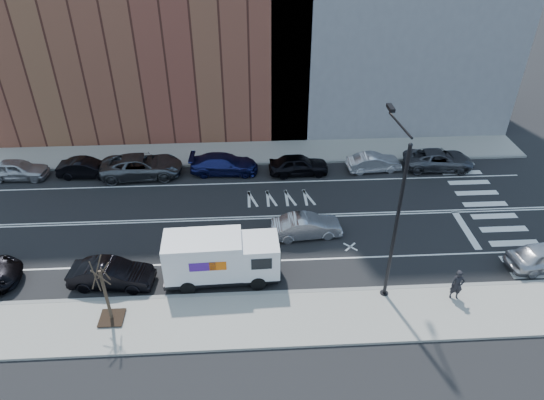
{
  "coord_description": "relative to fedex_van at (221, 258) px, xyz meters",
  "views": [
    {
      "loc": [
        0.04,
        -25.56,
        18.55
      ],
      "look_at": [
        1.46,
        -0.07,
        1.4
      ],
      "focal_mm": 32.0,
      "sensor_mm": 36.0,
      "label": 1
    }
  ],
  "objects": [
    {
      "name": "curb_near",
      "position": [
        1.61,
        -1.4,
        -1.41
      ],
      "size": [
        44.0,
        0.25,
        0.17
      ],
      "primitive_type": "cube",
      "color": "gray",
      "rests_on": "ground"
    },
    {
      "name": "ground",
      "position": [
        1.61,
        5.6,
        -1.49
      ],
      "size": [
        120.0,
        120.0,
        0.0
      ],
      "primitive_type": "plane",
      "color": "black",
      "rests_on": "ground"
    },
    {
      "name": "far_parked_b",
      "position": [
        -10.24,
        11.55,
        -0.81
      ],
      "size": [
        4.2,
        1.66,
        1.36
      ],
      "primitive_type": "imported",
      "rotation": [
        0.0,
        0.0,
        1.52
      ],
      "color": "black",
      "rests_on": "ground"
    },
    {
      "name": "curb_far",
      "position": [
        1.61,
        12.6,
        -1.41
      ],
      "size": [
        44.0,
        0.25,
        0.17
      ],
      "primitive_type": "cube",
      "color": "gray",
      "rests_on": "ground"
    },
    {
      "name": "crosswalk",
      "position": [
        17.61,
        5.6,
        -1.49
      ],
      "size": [
        3.0,
        14.0,
        0.01
      ],
      "primitive_type": null,
      "color": "white",
      "rests_on": "ground"
    },
    {
      "name": "road_markings",
      "position": [
        1.61,
        5.6,
        -1.49
      ],
      "size": [
        40.0,
        8.6,
        0.01
      ],
      "primitive_type": null,
      "color": "white",
      "rests_on": "ground"
    },
    {
      "name": "far_parked_c",
      "position": [
        -6.19,
        11.4,
        -0.68
      ],
      "size": [
        6.01,
        3.04,
        1.63
      ],
      "primitive_type": "imported",
      "rotation": [
        0.0,
        0.0,
        1.63
      ],
      "color": "#4C4E53",
      "rests_on": "ground"
    },
    {
      "name": "fedex_van",
      "position": [
        0.0,
        0.0,
        0.0
      ],
      "size": [
        6.29,
        2.37,
        2.84
      ],
      "rotation": [
        0.0,
        0.0,
        0.03
      ],
      "color": "black",
      "rests_on": "ground"
    },
    {
      "name": "near_parked_rear_a",
      "position": [
        -5.89,
        -0.17,
        -0.75
      ],
      "size": [
        4.6,
        1.97,
        1.48
      ],
      "primitive_type": "imported",
      "rotation": [
        0.0,
        0.0,
        1.48
      ],
      "color": "black",
      "rests_on": "ground"
    },
    {
      "name": "streetlight",
      "position": [
        8.61,
        -1.31,
        3.59
      ],
      "size": [
        0.44,
        4.02,
        9.34
      ],
      "color": "black",
      "rests_on": "ground"
    },
    {
      "name": "far_parked_d",
      "position": [
        -0.17,
        11.53,
        -0.76
      ],
      "size": [
        5.11,
        2.29,
        1.46
      ],
      "primitive_type": "imported",
      "rotation": [
        0.0,
        0.0,
        1.52
      ],
      "color": "navy",
      "rests_on": "ground"
    },
    {
      "name": "pedestrian",
      "position": [
        12.18,
        -2.3,
        -0.45
      ],
      "size": [
        0.7,
        0.5,
        1.79
      ],
      "primitive_type": "imported",
      "rotation": [
        0.0,
        0.0,
        -0.11
      ],
      "color": "black",
      "rests_on": "sidewalk_near"
    },
    {
      "name": "far_parked_a",
      "position": [
        -15.19,
        11.54,
        -0.76
      ],
      "size": [
        4.35,
        1.88,
        1.46
      ],
      "primitive_type": "imported",
      "rotation": [
        0.0,
        0.0,
        1.53
      ],
      "color": "#B0B0B5",
      "rests_on": "ground"
    },
    {
      "name": "driving_sedan",
      "position": [
        5.09,
        3.57,
        -0.79
      ],
      "size": [
        4.36,
        1.87,
        1.4
      ],
      "primitive_type": "imported",
      "rotation": [
        0.0,
        0.0,
        1.67
      ],
      "color": "#A5A5A9",
      "rests_on": "ground"
    },
    {
      "name": "sidewalk_far",
      "position": [
        1.61,
        14.4,
        -1.42
      ],
      "size": [
        44.0,
        3.6,
        0.15
      ],
      "primitive_type": "cube",
      "color": "gray",
      "rests_on": "ground"
    },
    {
      "name": "far_parked_e",
      "position": [
        5.36,
        11.07,
        -0.75
      ],
      "size": [
        4.44,
        1.9,
        1.49
      ],
      "primitive_type": "imported",
      "rotation": [
        0.0,
        0.0,
        1.6
      ],
      "color": "black",
      "rests_on": "ground"
    },
    {
      "name": "sidewalk_near",
      "position": [
        1.61,
        -3.2,
        -1.42
      ],
      "size": [
        44.0,
        3.6,
        0.15
      ],
      "primitive_type": "cube",
      "color": "gray",
      "rests_on": "ground"
    },
    {
      "name": "street_tree",
      "position": [
        -5.39,
        -2.8,
        -0.04
      ],
      "size": [
        1.2,
        1.2,
        3.75
      ],
      "color": "black",
      "rests_on": "ground"
    },
    {
      "name": "far_parked_f",
      "position": [
        11.05,
        11.23,
        -0.83
      ],
      "size": [
        4.12,
        1.74,
        1.32
      ],
      "primitive_type": "imported",
      "rotation": [
        0.0,
        0.0,
        1.66
      ],
      "color": "silver",
      "rests_on": "ground"
    },
    {
      "name": "far_parked_g",
      "position": [
        16.01,
        11.3,
        -0.77
      ],
      "size": [
        5.3,
        2.66,
        1.44
      ],
      "primitive_type": "imported",
      "rotation": [
        0.0,
        0.0,
        1.52
      ],
      "color": "#4B4C52",
      "rests_on": "ground"
    }
  ]
}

